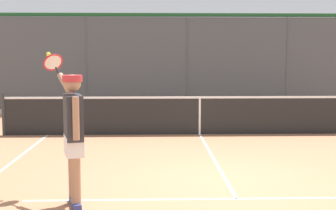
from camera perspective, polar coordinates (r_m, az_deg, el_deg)
ground_plane at (r=7.62m, az=7.11°, el=-9.16°), size 60.00×60.00×0.00m
court_line_markings at (r=6.48m, az=8.78°, el=-11.93°), size 7.68×9.66×0.01m
fence_backdrop at (r=16.75m, az=2.20°, el=5.15°), size 16.83×1.37×3.42m
tennis_net at (r=11.76m, az=3.89°, el=-1.21°), size 9.87×0.09×1.07m
tennis_player at (r=6.26m, az=-11.54°, el=-2.87°), size 0.76×1.32×2.05m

